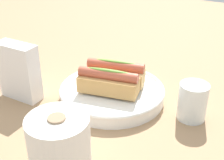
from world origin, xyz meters
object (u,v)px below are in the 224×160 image
at_px(hotdog_front, 116,73).
at_px(napkin_box, 19,72).
at_px(water_glass, 192,102).
at_px(paper_towel_roll, 60,149).
at_px(hotdog_back, 108,82).
at_px(serving_bowl, 112,92).

distance_m(hotdog_front, napkin_box, 0.25).
height_order(hotdog_front, napkin_box, napkin_box).
height_order(water_glass, paper_towel_roll, paper_towel_roll).
bearing_deg(paper_towel_roll, hotdog_back, -79.68).
bearing_deg(hotdog_back, napkin_box, 19.41).
distance_m(hotdog_back, napkin_box, 0.23).
relative_size(serving_bowl, water_glass, 3.04).
height_order(hotdog_back, paper_towel_roll, paper_towel_roll).
height_order(hotdog_back, napkin_box, napkin_box).
height_order(serving_bowl, napkin_box, napkin_box).
distance_m(water_glass, napkin_box, 0.44).
xyz_separation_m(paper_towel_roll, napkin_box, (0.27, -0.18, 0.01)).
xyz_separation_m(serving_bowl, water_glass, (-0.21, -0.01, 0.02)).
xyz_separation_m(hotdog_back, water_glass, (-0.20, -0.04, -0.02)).
bearing_deg(water_glass, hotdog_back, 11.77).
bearing_deg(napkin_box, hotdog_back, -159.66).
height_order(water_glass, napkin_box, napkin_box).
bearing_deg(paper_towel_roll, water_glass, -117.19).
relative_size(water_glass, napkin_box, 0.60).
bearing_deg(paper_towel_roll, napkin_box, -34.35).
relative_size(hotdog_front, paper_towel_roll, 1.17).
bearing_deg(water_glass, hotdog_front, -3.33).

